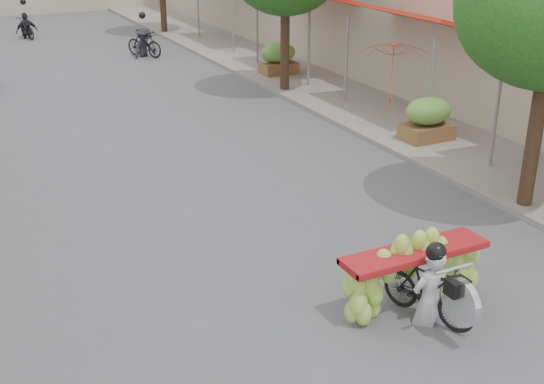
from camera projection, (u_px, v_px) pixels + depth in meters
The scene contains 8 objects.
sidewalk_right at pixel (313, 79), 22.83m from camera, with size 4.00×60.00×0.12m, color gray.
produce_crate_mid at pixel (428, 116), 16.46m from camera, with size 1.20×0.88×1.16m.
produce_crate_far at pixel (279, 56), 23.08m from camera, with size 1.20×0.88×1.16m.
banana_motorbike at pixel (423, 270), 9.48m from camera, with size 2.24×1.77×2.05m.
market_umbrella at pixel (396, 41), 16.51m from camera, with size 2.22×2.22×1.54m.
pedestrian at pixel (268, 47), 23.20m from camera, with size 0.93×0.66×1.72m.
bg_motorbike_b at pixel (143, 35), 26.16m from camera, with size 1.31×1.77×1.95m.
bg_motorbike_c at pixel (25, 20), 29.91m from camera, with size 1.04×1.64×1.95m.
Camera 1 is at (-4.25, -4.57, 5.36)m, focal length 45.00 mm.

